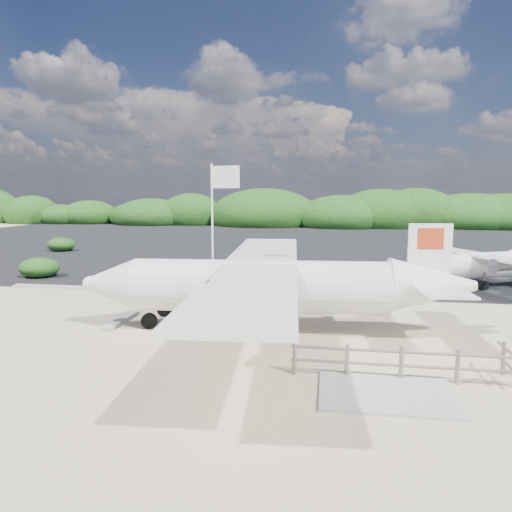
{
  "coord_description": "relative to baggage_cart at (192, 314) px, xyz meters",
  "views": [
    {
      "loc": [
        3.88,
        -17.78,
        5.29
      ],
      "look_at": [
        0.38,
        4.37,
        2.16
      ],
      "focal_mm": 32.0,
      "sensor_mm": 36.0,
      "label": 1
    }
  ],
  "objects": [
    {
      "name": "vegetation_band",
      "position": [
        1.97,
        53.95,
        0.0
      ],
      "size": [
        124.0,
        8.0,
        4.4
      ],
      "primitive_type": null,
      "color": "#B2B2B2",
      "rests_on": "ground"
    },
    {
      "name": "crew_c",
      "position": [
        3.26,
        1.85,
        0.99
      ],
      "size": [
        1.25,
        0.8,
        1.98
      ],
      "primitive_type": "imported",
      "rotation": [
        0.0,
        0.0,
        3.44
      ],
      "color": "navy",
      "rests_on": "ground"
    },
    {
      "name": "ground",
      "position": [
        1.97,
        -1.05,
        0.0
      ],
      "size": [
        160.0,
        160.0,
        0.0
      ],
      "primitive_type": "plane",
      "color": "beige"
    },
    {
      "name": "flagpole",
      "position": [
        1.29,
        -1.15,
        0.0
      ],
      "size": [
        1.39,
        0.94,
        6.42
      ],
      "primitive_type": null,
      "rotation": [
        0.0,
        0.0,
        -0.35
      ],
      "color": "white",
      "rests_on": "ground"
    },
    {
      "name": "crew_b",
      "position": [
        2.21,
        1.8,
        0.98
      ],
      "size": [
        1.04,
        0.86,
        1.96
      ],
      "primitive_type": "imported",
      "rotation": [
        0.0,
        0.0,
        3.27
      ],
      "color": "navy",
      "rests_on": "ground"
    },
    {
      "name": "fence",
      "position": [
        7.97,
        -6.05,
        0.0
      ],
      "size": [
        6.4,
        2.0,
        1.1
      ],
      "primitive_type": null,
      "color": "#B2B2B2",
      "rests_on": "ground"
    },
    {
      "name": "asphalt_apron",
      "position": [
        1.97,
        28.95,
        0.0
      ],
      "size": [
        90.0,
        50.0,
        0.04
      ],
      "primitive_type": null,
      "color": "#B2B2B2",
      "rests_on": "ground"
    },
    {
      "name": "baggage_cart",
      "position": [
        0.0,
        0.0,
        0.0
      ],
      "size": [
        3.01,
        1.85,
        1.45
      ],
      "primitive_type": null,
      "rotation": [
        0.0,
        0.0,
        0.07
      ],
      "color": "blue",
      "rests_on": "ground"
    },
    {
      "name": "walkway_pad",
      "position": [
        7.47,
        -7.05,
        0.0
      ],
      "size": [
        3.5,
        2.5,
        0.1
      ],
      "primitive_type": null,
      "color": "#B2B2B2",
      "rests_on": "ground"
    },
    {
      "name": "lagoon",
      "position": [
        -7.03,
        0.45,
        0.0
      ],
      "size": [
        9.0,
        7.0,
        0.4
      ],
      "primitive_type": null,
      "color": "#B2B2B2",
      "rests_on": "ground"
    },
    {
      "name": "crew_a",
      "position": [
        -1.77,
        3.26,
        0.86
      ],
      "size": [
        0.73,
        0.61,
        1.72
      ],
      "primitive_type": "imported",
      "rotation": [
        0.0,
        0.0,
        2.78
      ],
      "color": "navy",
      "rests_on": "ground"
    },
    {
      "name": "signboard",
      "position": [
        3.2,
        -2.84,
        0.0
      ],
      "size": [
        1.82,
        0.82,
        1.55
      ],
      "primitive_type": null,
      "rotation": [
        0.0,
        0.0,
        0.35
      ],
      "color": "#532C17",
      "rests_on": "ground"
    },
    {
      "name": "aircraft_large",
      "position": [
        17.04,
        17.44,
        0.0
      ],
      "size": [
        18.92,
        18.92,
        5.31
      ],
      "primitive_type": null,
      "rotation": [
        0.0,
        0.0,
        3.21
      ],
      "color": "#B2B2B2",
      "rests_on": "ground"
    },
    {
      "name": "aircraft_small",
      "position": [
        -12.34,
        31.47,
        0.0
      ],
      "size": [
        10.59,
        10.59,
        2.89
      ],
      "primitive_type": null,
      "rotation": [
        0.0,
        0.0,
        3.56
      ],
      "color": "#B2B2B2",
      "rests_on": "ground"
    }
  ]
}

